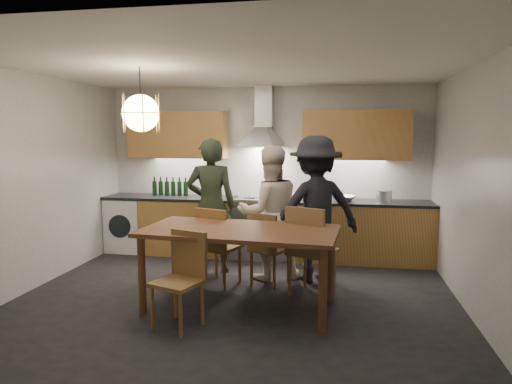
% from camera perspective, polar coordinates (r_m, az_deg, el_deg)
% --- Properties ---
extents(ground, '(5.00, 5.00, 0.00)m').
position_cam_1_polar(ground, '(5.29, -2.79, -13.51)').
color(ground, black).
rests_on(ground, ground).
extents(room_shell, '(5.02, 4.52, 2.61)m').
position_cam_1_polar(room_shell, '(4.95, -2.91, 5.30)').
color(room_shell, silver).
rests_on(room_shell, ground).
extents(counter_run, '(5.00, 0.62, 0.90)m').
position_cam_1_polar(counter_run, '(7.00, 0.97, -4.48)').
color(counter_run, '#BC8D48').
rests_on(counter_run, ground).
extents(range_stove, '(0.90, 0.60, 0.92)m').
position_cam_1_polar(range_stove, '(7.00, 0.78, -4.55)').
color(range_stove, silver).
rests_on(range_stove, ground).
extents(wall_fixtures, '(4.30, 0.54, 1.10)m').
position_cam_1_polar(wall_fixtures, '(6.97, 0.96, 7.24)').
color(wall_fixtures, tan).
rests_on(wall_fixtures, ground).
extents(pendant_lamp, '(0.43, 0.43, 0.70)m').
position_cam_1_polar(pendant_lamp, '(5.18, -14.20, 9.53)').
color(pendant_lamp, black).
rests_on(pendant_lamp, ground).
extents(dining_table, '(2.14, 1.19, 0.87)m').
position_cam_1_polar(dining_table, '(4.90, -2.05, -5.77)').
color(dining_table, brown).
rests_on(dining_table, ground).
extents(chair_back_left, '(0.57, 0.57, 0.99)m').
position_cam_1_polar(chair_back_left, '(5.64, -5.07, -6.20)').
color(chair_back_left, brown).
rests_on(chair_back_left, ground).
extents(chair_back_mid, '(0.55, 0.55, 0.92)m').
position_cam_1_polar(chair_back_mid, '(5.68, 1.31, -6.50)').
color(chair_back_mid, brown).
rests_on(chair_back_mid, ground).
extents(chair_back_right, '(0.63, 0.63, 1.06)m').
position_cam_1_polar(chair_back_right, '(5.29, 6.63, -6.64)').
color(chair_back_right, brown).
rests_on(chair_back_right, ground).
extents(chair_front, '(0.53, 0.53, 0.93)m').
position_cam_1_polar(chair_front, '(4.59, -9.14, -9.85)').
color(chair_front, brown).
rests_on(chair_front, ground).
extents(person_left, '(0.73, 0.55, 1.82)m').
position_cam_1_polar(person_left, '(6.20, -5.63, -1.71)').
color(person_left, black).
rests_on(person_left, ground).
extents(person_mid, '(1.03, 0.93, 1.73)m').
position_cam_1_polar(person_mid, '(5.90, 1.70, -2.60)').
color(person_mid, silver).
rests_on(person_mid, ground).
extents(person_right, '(1.38, 1.12, 1.86)m').
position_cam_1_polar(person_right, '(5.85, 7.40, -2.12)').
color(person_right, black).
rests_on(person_right, ground).
extents(mixing_bowl, '(0.42, 0.42, 0.08)m').
position_cam_1_polar(mixing_bowl, '(6.79, 10.92, -0.78)').
color(mixing_bowl, '#B1B1B4').
rests_on(mixing_bowl, counter_run).
extents(stock_pot, '(0.29, 0.29, 0.16)m').
position_cam_1_polar(stock_pot, '(6.84, 15.69, -0.54)').
color(stock_pot, silver).
rests_on(stock_pot, counter_run).
extents(wine_bottles, '(0.59, 0.07, 0.29)m').
position_cam_1_polar(wine_bottles, '(7.38, -10.69, 0.69)').
color(wine_bottles, black).
rests_on(wine_bottles, counter_run).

